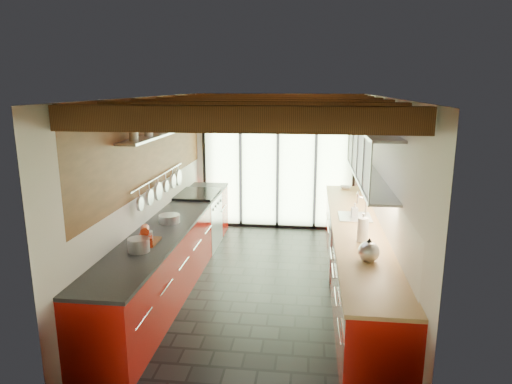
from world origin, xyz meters
TOP-DOWN VIEW (x-y plane):
  - ground at (0.00, 0.00)m, footprint 5.50×5.50m
  - room_shell at (0.00, 0.00)m, footprint 5.50×5.50m
  - ceiling_beams at (-0.00, 0.38)m, footprint 3.14×5.06m
  - glass_door at (0.00, 2.69)m, footprint 2.95×0.10m
  - left_counter at (-1.28, 0.00)m, footprint 0.68×5.00m
  - range_stove at (-1.28, 1.45)m, footprint 0.66×0.90m
  - right_counter at (1.27, 0.00)m, footprint 0.68×5.00m
  - sink_assembly at (1.29, 0.40)m, footprint 0.45×0.52m
  - upper_cabinets_right at (1.43, 0.30)m, footprint 0.34×3.00m
  - left_wall_fixtures at (-1.47, 0.25)m, footprint 0.28×2.60m
  - stand_mixer at (-1.27, -1.06)m, footprint 0.23×0.30m
  - pot_large at (-1.27, -1.29)m, footprint 0.31×0.31m
  - pot_small at (-1.27, -0.16)m, footprint 0.31×0.31m
  - cutting_board at (-1.27, -0.98)m, footprint 0.23×0.32m
  - kettle at (1.27, -1.27)m, footprint 0.23×0.28m
  - paper_towel at (1.27, -0.65)m, footprint 0.14×0.14m
  - soap_bottle at (1.27, 0.42)m, footprint 0.10×0.10m
  - bowl at (1.27, 2.25)m, footprint 0.22×0.22m

SIDE VIEW (x-z plane):
  - ground at x=0.00m, z-range 0.00..0.00m
  - right_counter at x=1.27m, z-range 0.00..0.92m
  - left_counter at x=-1.28m, z-range 0.00..0.92m
  - range_stove at x=-1.28m, z-range -0.01..0.96m
  - cutting_board at x=-1.27m, z-range 0.92..0.95m
  - bowl at x=1.27m, z-range 0.92..0.97m
  - sink_assembly at x=1.29m, z-range 0.75..1.17m
  - pot_small at x=-1.27m, z-range 0.92..1.03m
  - pot_large at x=-1.27m, z-range 0.92..1.07m
  - stand_mixer at x=-1.27m, z-range 0.89..1.13m
  - soap_bottle at x=1.27m, z-range 0.92..1.12m
  - kettle at x=1.27m, z-range 0.90..1.17m
  - paper_towel at x=1.27m, z-range 0.89..1.24m
  - room_shell at x=0.00m, z-range -1.10..4.40m
  - glass_door at x=0.00m, z-range 0.21..3.11m
  - left_wall_fixtures at x=-1.47m, z-range 1.32..2.28m
  - upper_cabinets_right at x=1.43m, z-range 0.35..3.35m
  - ceiling_beams at x=0.00m, z-range 0.01..4.91m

